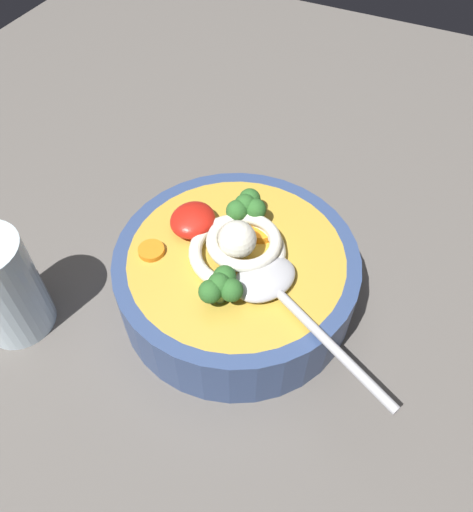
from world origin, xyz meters
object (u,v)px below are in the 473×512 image
(soup_bowl, at_px, (237,276))
(drinking_glass, at_px, (2,287))
(soup_spoon, at_px, (275,289))
(noodle_pile, at_px, (239,246))

(soup_bowl, bearing_deg, drinking_glass, 123.33)
(soup_bowl, height_order, soup_spoon, soup_spoon)
(soup_bowl, xyz_separation_m, noodle_pile, (0.00, -0.00, 0.04))
(soup_spoon, bearing_deg, soup_bowl, 180.00)
(noodle_pile, height_order, drinking_glass, drinking_glass)
(soup_bowl, relative_size, drinking_glass, 2.09)
(noodle_pile, xyz_separation_m, drinking_glass, (-0.12, 0.18, -0.02))
(soup_bowl, distance_m, soup_spoon, 0.07)
(soup_spoon, relative_size, drinking_glass, 1.53)
(soup_bowl, distance_m, noodle_pile, 0.04)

